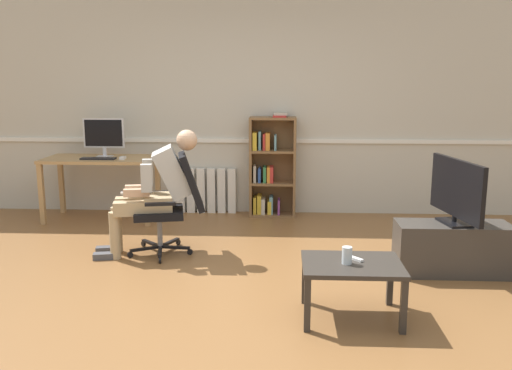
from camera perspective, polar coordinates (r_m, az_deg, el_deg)
ground_plane at (r=4.54m, az=-2.49°, el=-10.80°), size 18.00×18.00×0.00m
back_wall at (r=6.86m, az=-0.47°, el=8.28°), size 12.00×0.13×2.70m
computer_desk at (r=6.79m, az=-15.96°, el=1.92°), size 1.32×0.66×0.76m
imac_monitor at (r=6.80m, az=-15.65°, el=5.10°), size 0.49×0.14×0.46m
keyboard at (r=6.63m, az=-16.19°, el=2.68°), size 0.40×0.12×0.02m
computer_mouse at (r=6.56m, az=-13.79°, el=2.77°), size 0.06×0.10×0.03m
bookshelf at (r=6.73m, az=1.50°, el=1.72°), size 0.57×0.29×1.27m
radiator at (r=6.95m, az=-5.22°, el=-0.59°), size 0.75×0.08×0.57m
office_chair at (r=5.34m, az=-8.61°, el=-1.60°), size 0.76×0.63×0.99m
person_seated at (r=5.32m, az=-10.46°, el=-0.38°), size 1.02×0.50×1.21m
tv_stand at (r=5.10m, az=19.86°, el=-6.27°), size 0.97×0.37×0.45m
tv_screen at (r=4.98m, az=20.27°, el=-0.53°), size 0.26×0.86×0.56m
coffee_table at (r=3.97m, az=10.01°, el=-8.77°), size 0.70×0.54×0.41m
drinking_glass at (r=3.90m, az=9.51°, el=-7.28°), size 0.07×0.07×0.12m
spare_remote at (r=4.01m, az=10.24°, el=-7.56°), size 0.12×0.14×0.02m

